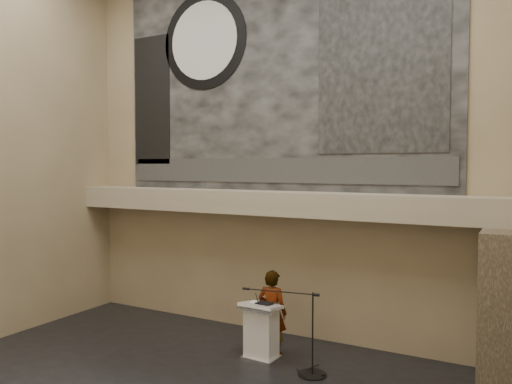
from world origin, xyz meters
The scene contains 16 objects.
wall_back centered at (0.00, 4.00, 4.25)m, with size 10.00×0.02×8.50m, color #897457.
soffit centered at (0.00, 3.60, 2.95)m, with size 10.00×0.80×0.50m, color tan.
sprinkler_left centered at (-1.60, 3.55, 2.67)m, with size 0.04×0.04×0.06m, color #B2893D.
sprinkler_right centered at (1.90, 3.55, 2.67)m, with size 0.04×0.04×0.06m, color #B2893D.
banner centered at (0.00, 3.97, 5.70)m, with size 8.00×0.05×5.00m, color black.
banner_text_strip centered at (0.00, 3.93, 3.65)m, with size 7.76×0.02×0.55m, color #2B2B2B.
banner_clock_rim centered at (-1.80, 3.93, 6.70)m, with size 2.30×2.30×0.02m, color black.
banner_clock_face centered at (-1.80, 3.91, 6.70)m, with size 1.84×1.84×0.02m, color silver.
banner_building_print centered at (2.40, 3.93, 5.80)m, with size 2.60×0.02×3.60m, color black.
banner_brick_print centered at (-3.40, 3.93, 5.40)m, with size 1.10×0.02×3.20m, color black.
stone_pier centered at (4.65, 3.15, 1.35)m, with size 0.60×1.40×2.70m, color #423728.
lectern centered at (0.56, 2.38, 0.55)m, with size 0.77×0.57×1.14m.
binder centered at (0.63, 2.38, 1.12)m, with size 0.29×0.23×0.04m, color black.
papers centered at (0.42, 2.39, 1.10)m, with size 0.21×0.29×0.01m, color white.
speaker_person centered at (0.62, 2.74, 0.85)m, with size 0.62×0.41×1.69m, color white.
mic_stand centered at (1.64, 2.20, 0.23)m, with size 1.58×0.52×1.50m.
Camera 1 is at (5.01, -5.95, 3.75)m, focal length 35.00 mm.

